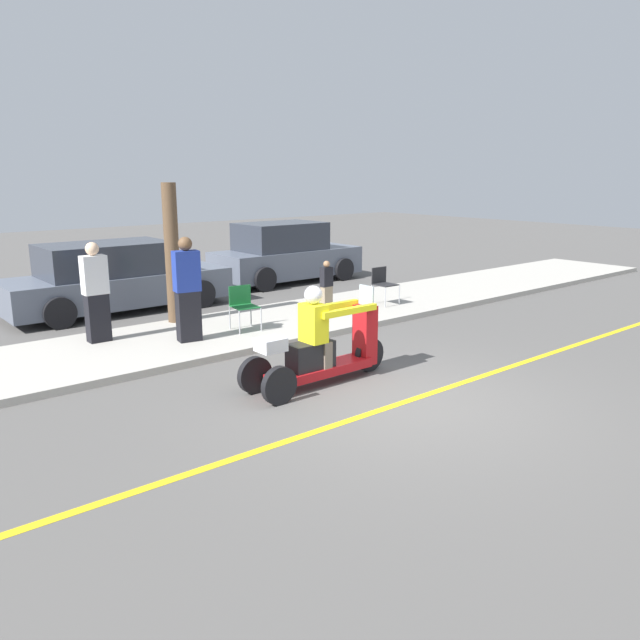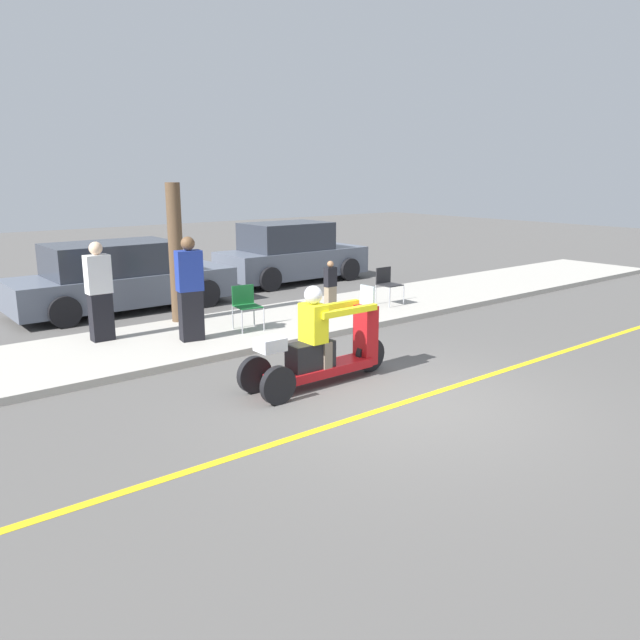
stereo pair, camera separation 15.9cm
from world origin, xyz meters
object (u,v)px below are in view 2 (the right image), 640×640
object	(u,v)px
spectator_with_child	(99,293)
spectator_end_of_line	(190,291)
parked_car_lot_right	(291,254)
parked_car_lot_left	(119,278)
folding_chair_curbside	(246,303)
tree_trunk	(176,253)
folding_chair_set_back	(387,282)
motorcycle_trike	(321,349)
spectator_near_curb	(330,287)

from	to	relation	value
spectator_with_child	spectator_end_of_line	bearing A→B (deg)	-38.23
parked_car_lot_right	spectator_with_child	bearing A→B (deg)	-152.47
parked_car_lot_left	parked_car_lot_right	world-z (taller)	parked_car_lot_right
folding_chair_curbside	tree_trunk	size ratio (longest dim) A/B	0.30
parked_car_lot_right	folding_chair_set_back	bearing A→B (deg)	-96.24
spectator_end_of_line	parked_car_lot_left	bearing A→B (deg)	87.46
motorcycle_trike	parked_car_lot_right	xyz separation A→B (m)	(4.85, 7.41, 0.25)
folding_chair_set_back	folding_chair_curbside	size ratio (longest dim) A/B	1.00
folding_chair_set_back	tree_trunk	size ratio (longest dim) A/B	0.30
parked_car_lot_left	parked_car_lot_right	size ratio (longest dim) A/B	1.15
spectator_end_of_line	parked_car_lot_left	xyz separation A→B (m)	(0.17, 3.72, -0.28)
spectator_end_of_line	tree_trunk	world-z (taller)	tree_trunk
folding_chair_set_back	tree_trunk	world-z (taller)	tree_trunk
spectator_with_child	tree_trunk	bearing A→B (deg)	16.77
parked_car_lot_left	tree_trunk	distance (m)	2.37
folding_chair_curbside	parked_car_lot_right	bearing A→B (deg)	45.93
folding_chair_set_back	parked_car_lot_left	xyz separation A→B (m)	(-4.72, 3.63, 0.10)
spectator_near_curb	parked_car_lot_left	size ratio (longest dim) A/B	0.22
motorcycle_trike	tree_trunk	size ratio (longest dim) A/B	0.91
motorcycle_trike	spectator_end_of_line	world-z (taller)	spectator_end_of_line
folding_chair_set_back	parked_car_lot_left	distance (m)	5.96
folding_chair_curbside	motorcycle_trike	bearing A→B (deg)	-102.20
motorcycle_trike	parked_car_lot_left	bearing A→B (deg)	92.98
motorcycle_trike	spectator_end_of_line	size ratio (longest dim) A/B	1.34
motorcycle_trike	folding_chair_set_back	size ratio (longest dim) A/B	2.99
folding_chair_set_back	tree_trunk	bearing A→B (deg)	162.39
motorcycle_trike	folding_chair_curbside	world-z (taller)	motorcycle_trike
motorcycle_trike	spectator_end_of_line	distance (m)	3.07
parked_car_lot_left	spectator_end_of_line	bearing A→B (deg)	-92.54
parked_car_lot_right	folding_chair_curbside	bearing A→B (deg)	-134.07
motorcycle_trike	spectator_with_child	bearing A→B (deg)	113.85
spectator_with_child	motorcycle_trike	bearing A→B (deg)	-66.15
motorcycle_trike	spectator_with_child	size ratio (longest dim) A/B	1.41
spectator_end_of_line	parked_car_lot_right	distance (m)	6.95
spectator_near_curb	spectator_with_child	xyz separation A→B (m)	(-4.72, 0.60, 0.32)
spectator_near_curb	folding_chair_curbside	xyz separation A→B (m)	(-2.29, -0.28, -0.01)
spectator_end_of_line	folding_chair_set_back	bearing A→B (deg)	1.15
motorcycle_trike	spectator_with_child	world-z (taller)	spectator_with_child
spectator_near_curb	spectator_with_child	world-z (taller)	spectator_with_child
spectator_near_curb	folding_chair_set_back	size ratio (longest dim) A/B	1.30
spectator_with_child	parked_car_lot_left	size ratio (longest dim) A/B	0.36
folding_chair_set_back	parked_car_lot_right	size ratio (longest dim) A/B	0.19
motorcycle_trike	spectator_with_child	distance (m)	4.36
motorcycle_trike	folding_chair_set_back	xyz separation A→B (m)	(4.37, 3.09, 0.10)
parked_car_lot_right	tree_trunk	distance (m)	5.73
motorcycle_trike	folding_chair_curbside	distance (m)	3.17
folding_chair_set_back	parked_car_lot_right	bearing A→B (deg)	83.76
motorcycle_trike	folding_chair_set_back	distance (m)	5.36
spectator_end_of_line	tree_trunk	distance (m)	1.64
spectator_near_curb	folding_chair_set_back	xyz separation A→B (m)	(1.41, -0.28, -0.01)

